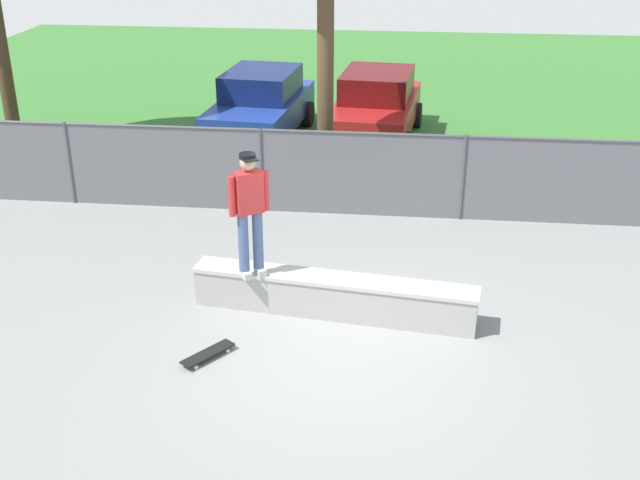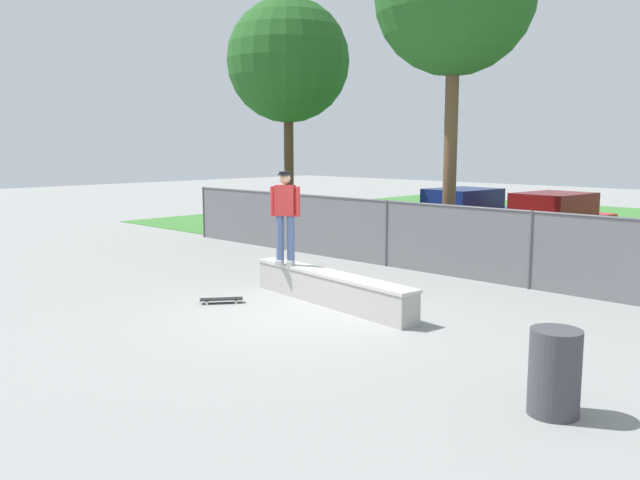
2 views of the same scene
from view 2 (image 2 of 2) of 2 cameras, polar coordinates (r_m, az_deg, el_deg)
ground_plane at (r=11.55m, az=-2.11°, el=-6.60°), size 80.00×80.00×0.00m
grass_strip at (r=24.47m, az=24.55°, el=0.52°), size 30.88×20.00×0.02m
concrete_ledge at (r=12.29m, az=0.93°, el=-4.22°), size 4.21×1.02×0.61m
skateboarder at (r=12.88m, az=-3.04°, el=2.35°), size 0.52×0.42×1.84m
skateboard at (r=12.58m, az=-8.55°, el=-5.11°), size 0.64×0.76×0.09m
chainlink_fence at (r=15.12m, az=11.41°, el=0.22°), size 18.95×0.07×1.64m
tree_near_left at (r=22.22m, az=-2.78°, el=15.23°), size 4.01×4.01×7.72m
car_blue at (r=20.51m, az=12.05°, el=2.07°), size 2.31×4.35×1.66m
car_red at (r=19.35m, az=19.38°, el=1.44°), size 2.31×4.35×1.66m
trash_bin at (r=7.77m, az=19.69°, el=-10.76°), size 0.56×0.56×0.96m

